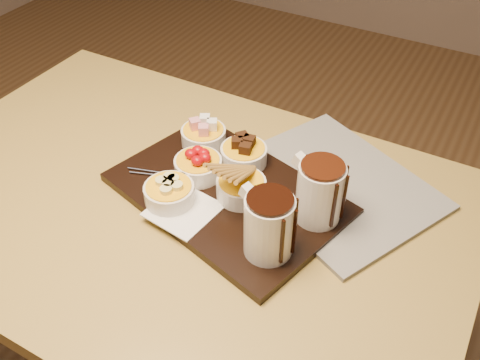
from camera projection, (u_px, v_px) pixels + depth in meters
The scene contains 12 objects.
dining_table at pixel (177, 230), 1.16m from camera, with size 1.20×0.80×0.75m.
serving_board at pixel (227, 194), 1.09m from camera, with size 0.46×0.30×0.02m, color black.
napkin at pixel (183, 210), 1.04m from camera, with size 0.12×0.12×0.00m, color white.
bowl_marshmallows at pixel (204, 137), 1.19m from camera, with size 0.10×0.10×0.04m, color silver.
bowl_cake at pixel (244, 155), 1.14m from camera, with size 0.10×0.10×0.04m, color silver.
bowl_strawberries at pixel (198, 167), 1.11m from camera, with size 0.10×0.10×0.04m, color silver.
bowl_biscotti at pixel (241, 188), 1.06m from camera, with size 0.10×0.10×0.04m, color silver.
bowl_bananas at pixel (169, 194), 1.05m from camera, with size 0.10×0.10×0.04m, color silver.
pitcher_dark_chocolate at pixel (269, 226), 0.93m from camera, with size 0.09×0.09×0.12m, color silver.
pitcher_milk_chocolate at pixel (320, 193), 0.99m from camera, with size 0.09×0.09×0.12m, color silver.
fondue_skewers at pixel (187, 176), 1.11m from camera, with size 0.26×0.03×0.01m, color silver, non-canonical shape.
newspaper at pixel (333, 184), 1.12m from camera, with size 0.40×0.32×0.01m, color beige.
Camera 1 is at (0.51, -0.63, 1.50)m, focal length 40.00 mm.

